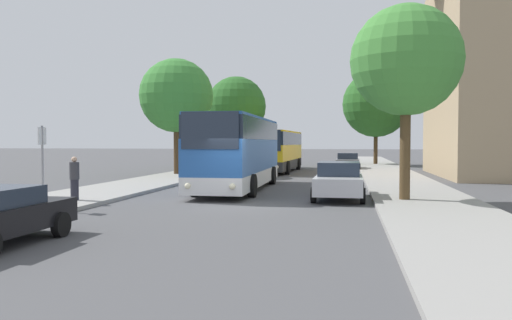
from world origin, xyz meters
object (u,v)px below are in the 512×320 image
object	(u,v)px
bus_middle	(278,150)
parked_car_right_near	(339,180)
tree_left_near	(176,96)
tree_left_far	(236,107)
parked_car_right_far	(348,161)
pedestrian_walking_back	(74,178)
tree_right_mid	(406,61)
tree_right_near	(376,104)
bus_front	(238,151)
bus_stop_sign	(42,157)

from	to	relation	value
bus_middle	parked_car_right_near	bearing A→B (deg)	-72.90
tree_left_near	tree_left_far	bearing A→B (deg)	82.79
tree_left_near	tree_left_far	distance (m)	12.22
parked_car_right_far	pedestrian_walking_back	bearing A→B (deg)	68.62
parked_car_right_near	tree_right_mid	xyz separation A→B (m)	(2.52, -0.81, 4.66)
parked_car_right_far	tree_right_near	distance (m)	10.70
parked_car_right_far	pedestrian_walking_back	world-z (taller)	pedestrian_walking_back
tree_right_near	bus_front	bearing A→B (deg)	-106.30
bus_middle	parked_car_right_near	xyz separation A→B (m)	(5.11, -18.41, -0.93)
bus_front	tree_right_mid	world-z (taller)	tree_right_mid
tree_left_near	bus_stop_sign	bearing A→B (deg)	-85.32
tree_left_far	bus_front	bearing A→B (deg)	-77.06
tree_left_near	tree_right_near	world-z (taller)	tree_right_near
pedestrian_walking_back	tree_right_mid	distance (m)	13.42
bus_middle	tree_right_mid	bearing A→B (deg)	-66.77
bus_stop_sign	pedestrian_walking_back	xyz separation A→B (m)	(0.05, 1.93, -0.88)
bus_stop_sign	tree_left_far	xyz separation A→B (m)	(0.08, 29.84, 3.79)
bus_middle	parked_car_right_far	bearing A→B (deg)	37.23
parked_car_right_near	tree_right_mid	world-z (taller)	tree_right_mid
bus_front	parked_car_right_near	world-z (taller)	bus_front
parked_car_right_far	tree_left_far	distance (m)	11.53
pedestrian_walking_back	tree_left_far	xyz separation A→B (m)	(0.03, 27.91, 4.67)
parked_car_right_near	tree_left_near	world-z (taller)	tree_left_near
parked_car_right_near	tree_left_far	world-z (taller)	tree_left_far
bus_stop_sign	tree_right_near	distance (m)	38.94
tree_left_far	pedestrian_walking_back	bearing A→B (deg)	-90.07
parked_car_right_far	tree_left_far	size ratio (longest dim) A/B	0.50
parked_car_right_near	pedestrian_walking_back	size ratio (longest dim) A/B	2.67
bus_front	tree_right_mid	distance (m)	9.28
pedestrian_walking_back	tree_left_far	bearing A→B (deg)	-12.95
parked_car_right_far	tree_right_near	world-z (taller)	tree_right_near
tree_left_far	parked_car_right_near	bearing A→B (deg)	-68.15
parked_car_right_far	bus_middle	bearing A→B (deg)	35.99
bus_stop_sign	tree_left_far	world-z (taller)	tree_left_far
tree_right_mid	parked_car_right_far	bearing A→B (deg)	95.32
parked_car_right_near	tree_right_mid	bearing A→B (deg)	162.66
bus_middle	bus_stop_sign	xyz separation A→B (m)	(-4.81, -23.71, 0.13)
bus_stop_sign	tree_left_near	bearing A→B (deg)	94.68
parked_car_right_far	tree_left_near	world-z (taller)	tree_left_near
parked_car_right_far	parked_car_right_near	bearing A→B (deg)	89.40
tree_right_mid	parked_car_right_near	bearing A→B (deg)	162.11
bus_middle	tree_right_near	size ratio (longest dim) A/B	1.17
tree_left_far	bus_middle	bearing A→B (deg)	-52.36
parked_car_right_far	tree_right_mid	bearing A→B (deg)	95.65
bus_front	bus_middle	distance (m)	15.07
bus_middle	parked_car_right_near	distance (m)	19.13
pedestrian_walking_back	parked_car_right_near	bearing A→B (deg)	-84.04
bus_front	tree_left_far	distance (m)	22.07
tree_left_near	tree_right_near	size ratio (longest dim) A/B	0.85
parked_car_right_near	tree_right_near	xyz separation A→B (m)	(3.15, 31.12, 5.40)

